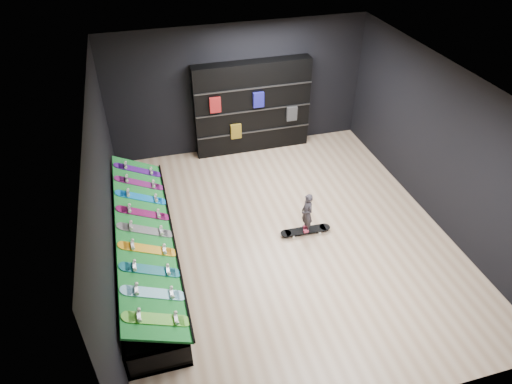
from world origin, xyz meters
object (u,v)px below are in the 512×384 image
object	(u,v)px
child	(306,220)
floor_skateboard	(305,232)
display_rack	(146,252)
back_shelving	(252,107)

from	to	relation	value
child	floor_skateboard	bearing A→B (deg)	0.00
floor_skateboard	display_rack	bearing A→B (deg)	-178.36
display_rack	child	size ratio (longest dim) A/B	9.21
display_rack	back_shelving	size ratio (longest dim) A/B	1.65
back_shelving	floor_skateboard	distance (m)	3.51
back_shelving	child	size ratio (longest dim) A/B	5.59
display_rack	floor_skateboard	world-z (taller)	display_rack
child	back_shelving	bearing A→B (deg)	175.36
floor_skateboard	child	size ratio (longest dim) A/B	2.01
display_rack	back_shelving	bearing A→B (deg)	49.57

